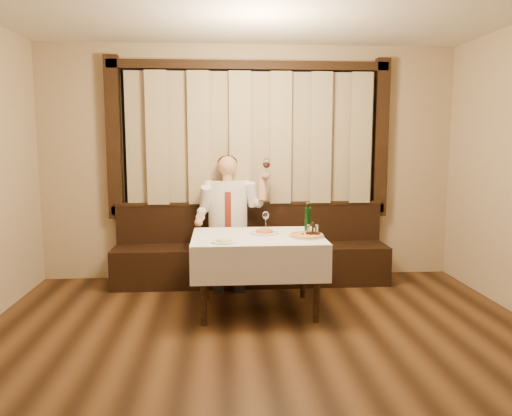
{
  "coord_description": "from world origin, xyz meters",
  "views": [
    {
      "loc": [
        -0.36,
        -3.07,
        1.68
      ],
      "look_at": [
        0.0,
        1.9,
        1.0
      ],
      "focal_mm": 35.0,
      "sensor_mm": 36.0,
      "label": 1
    }
  ],
  "objects": [
    {
      "name": "room",
      "position": [
        -0.0,
        0.97,
        1.5
      ],
      "size": [
        5.01,
        6.01,
        2.81
      ],
      "color": "black",
      "rests_on": "ground"
    },
    {
      "name": "banquette",
      "position": [
        0.0,
        2.72,
        0.31
      ],
      "size": [
        3.2,
        0.61,
        0.94
      ],
      "color": "black",
      "rests_on": "ground"
    },
    {
      "name": "dining_table",
      "position": [
        0.0,
        1.7,
        0.65
      ],
      "size": [
        1.27,
        0.97,
        0.76
      ],
      "color": "black",
      "rests_on": "ground"
    },
    {
      "name": "pizza",
      "position": [
        0.46,
        1.59,
        0.77
      ],
      "size": [
        0.35,
        0.35,
        0.04
      ],
      "rotation": [
        0.0,
        0.0,
        -0.02
      ],
      "color": "white",
      "rests_on": "dining_table"
    },
    {
      "name": "pasta_red",
      "position": [
        0.08,
        1.79,
        0.8
      ],
      "size": [
        0.29,
        0.29,
        0.1
      ],
      "rotation": [
        0.0,
        0.0,
        -0.14
      ],
      "color": "white",
      "rests_on": "dining_table"
    },
    {
      "name": "pasta_cream",
      "position": [
        -0.33,
        1.39,
        0.79
      ],
      "size": [
        0.23,
        0.23,
        0.08
      ],
      "rotation": [
        0.0,
        0.0,
        -0.19
      ],
      "color": "white",
      "rests_on": "dining_table"
    },
    {
      "name": "green_bottle",
      "position": [
        0.53,
        1.91,
        0.88
      ],
      "size": [
        0.06,
        0.06,
        0.3
      ],
      "rotation": [
        0.0,
        0.0,
        0.29
      ],
      "color": "#0D3F10",
      "rests_on": "dining_table"
    },
    {
      "name": "table_wine_glass",
      "position": [
        0.11,
        2.03,
        0.9
      ],
      "size": [
        0.07,
        0.07,
        0.19
      ],
      "rotation": [
        0.0,
        0.0,
        -0.12
      ],
      "color": "white",
      "rests_on": "dining_table"
    },
    {
      "name": "cruet_caddy",
      "position": [
        0.53,
        1.62,
        0.8
      ],
      "size": [
        0.14,
        0.1,
        0.14
      ],
      "rotation": [
        0.0,
        0.0,
        -0.3
      ],
      "color": "black",
      "rests_on": "dining_table"
    },
    {
      "name": "seated_man",
      "position": [
        -0.26,
        2.63,
        0.86
      ],
      "size": [
        0.85,
        0.64,
        1.51
      ],
      "color": "black",
      "rests_on": "ground"
    }
  ]
}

